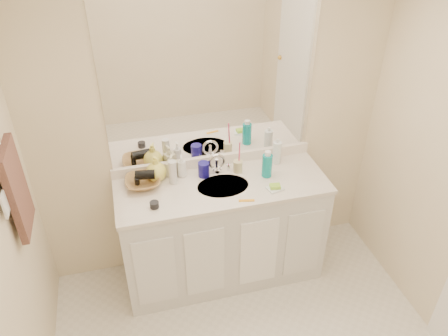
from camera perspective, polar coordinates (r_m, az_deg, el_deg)
name	(u,v)px	position (r m, az deg, el deg)	size (l,w,h in m)	color
wall_back	(212,127)	(3.17, -1.52, 5.42)	(2.60, 0.02, 2.40)	beige
vanity_cabinet	(222,232)	(3.40, -0.22, -8.35)	(1.50, 0.55, 0.85)	silver
countertop	(222,186)	(3.12, -0.24, -2.33)	(1.52, 0.57, 0.03)	silver
backsplash	(213,160)	(3.29, -1.38, 1.01)	(1.52, 0.03, 0.08)	white
sink_basin	(223,187)	(3.10, -0.14, -2.50)	(0.37, 0.37, 0.02)	silver
faucet	(217,166)	(3.20, -0.96, 0.31)	(0.02, 0.02, 0.11)	silver
mirror	(212,80)	(3.01, -1.59, 11.42)	(1.48, 0.01, 1.20)	white
blue_mug	(204,169)	(3.16, -2.66, -0.19)	(0.08, 0.08, 0.11)	navy
tan_cup	(238,166)	(3.22, 1.81, 0.22)	(0.07, 0.07, 0.09)	beige
toothbrush	(239,154)	(3.16, 2.01, 1.82)	(0.01, 0.01, 0.21)	#E73C6D
mouthwash_bottle	(267,166)	(3.16, 5.65, 0.30)	(0.07, 0.07, 0.17)	#0C9095
clear_pump_bottle	(277,153)	(3.32, 6.90, 2.02)	(0.07, 0.07, 0.18)	white
soap_dish	(275,188)	(3.08, 6.66, -2.67)	(0.11, 0.08, 0.01)	white
green_soap	(275,186)	(3.07, 6.69, -2.40)	(0.07, 0.05, 0.03)	#92D133
orange_comb	(247,200)	(2.96, 2.97, -4.26)	(0.11, 0.02, 0.00)	orange
dark_jar	(154,205)	(2.92, -9.08, -4.77)	(0.06, 0.06, 0.04)	black
extra_white_bottle	(173,172)	(3.09, -6.70, -0.55)	(0.06, 0.06, 0.18)	silver
soap_bottle_white	(182,166)	(3.16, -5.54, 0.26)	(0.07, 0.07, 0.17)	white
soap_bottle_cream	(172,165)	(3.18, -6.80, 0.36)	(0.08, 0.08, 0.17)	beige
soap_bottle_yellow	(156,168)	(3.14, -8.89, -0.04)	(0.15, 0.15, 0.19)	#F3EA5E
wicker_basket	(143,182)	(3.13, -10.53, -1.82)	(0.25, 0.25, 0.06)	olive
hair_dryer	(145,175)	(3.10, -10.27, -0.87)	(0.07, 0.07, 0.13)	black
hand_towel	(17,189)	(2.70, -25.43, -2.53)	(0.04, 0.32, 0.55)	#412923
switch_plate	(5,205)	(2.51, -26.70, -4.29)	(0.01, 0.09, 0.13)	white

